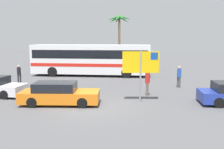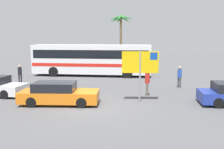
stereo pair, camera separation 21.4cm
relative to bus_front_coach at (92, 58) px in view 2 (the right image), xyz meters
The scene contains 8 objects.
ground 11.80m from the bus_front_coach, 79.58° to the right, with size 120.00×120.00×0.00m, color #565659.
bus_front_coach is the anchor object (origin of this frame).
ferry_sign 11.27m from the bus_front_coach, 63.63° to the right, with size 2.20×0.23×3.20m.
car_orange 11.19m from the bus_front_coach, 89.15° to the right, with size 4.70×2.03×1.32m.
pedestrian_near_sign 9.69m from the bus_front_coach, 33.78° to the right, with size 0.32×0.32×1.70m.
pedestrian_crossing_lot 7.45m from the bus_front_coach, 134.22° to the right, with size 0.32×0.32×1.63m.
pedestrian_by_bus 10.08m from the bus_front_coach, 57.18° to the right, with size 0.32×0.32×1.83m.
palm_tree_seaside 11.03m from the bus_front_coach, 78.02° to the left, with size 3.58×3.38×7.03m.
Camera 2 is at (2.85, -13.38, 3.93)m, focal length 39.43 mm.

